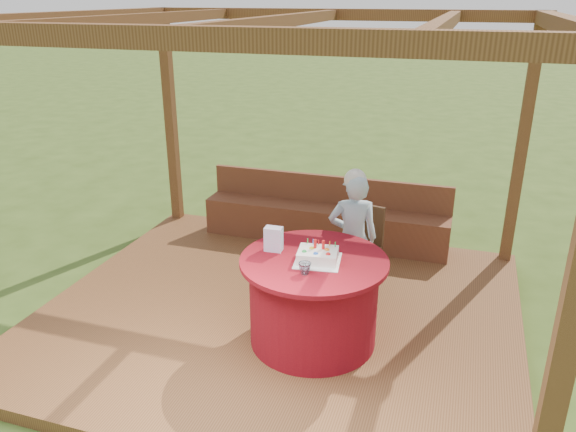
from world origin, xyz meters
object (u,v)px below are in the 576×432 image
object	(u,v)px
table	(313,300)
drinking_glass	(305,268)
chair	(360,243)
gift_bag	(274,239)
bench	(325,221)
elderly_woman	(353,236)
birthday_cake	(318,255)

from	to	relation	value
table	drinking_glass	bearing A→B (deg)	-89.89
chair	drinking_glass	world-z (taller)	drinking_glass
gift_bag	drinking_glass	bearing A→B (deg)	-43.87
bench	table	xyz separation A→B (m)	(0.45, -2.13, 0.14)
elderly_woman	gift_bag	size ratio (longest dim) A/B	6.34
bench	chair	distance (m)	1.19
chair	drinking_glass	size ratio (longest dim) A/B	8.46
drinking_glass	gift_bag	bearing A→B (deg)	138.33
birthday_cake	bench	bearing A→B (deg)	102.65
birthday_cake	gift_bag	world-z (taller)	gift_bag
table	chair	world-z (taller)	chair
chair	table	bearing A→B (deg)	-98.84
birthday_cake	chair	bearing A→B (deg)	83.26
elderly_woman	chair	bearing A→B (deg)	87.27
bench	drinking_glass	size ratio (longest dim) A/B	29.32
table	elderly_woman	xyz separation A→B (m)	(0.16, 0.82, 0.28)
table	birthday_cake	distance (m)	0.45
bench	gift_bag	distance (m)	2.17
table	gift_bag	size ratio (longest dim) A/B	5.87
chair	gift_bag	xyz separation A→B (m)	(-0.56, -1.09, 0.43)
bench	elderly_woman	size ratio (longest dim) A/B	2.20
bench	gift_bag	size ratio (longest dim) A/B	13.98
gift_bag	drinking_glass	xyz separation A→B (m)	(0.38, -0.34, -0.06)
elderly_woman	birthday_cake	size ratio (longest dim) A/B	3.26
table	chair	distance (m)	1.16
bench	drinking_glass	world-z (taller)	drinking_glass
table	birthday_cake	xyz separation A→B (m)	(0.04, -0.03, 0.44)
bench	birthday_cake	size ratio (longest dim) A/B	7.17
chair	drinking_glass	distance (m)	1.48
table	birthday_cake	bearing A→B (deg)	-37.87
chair	birthday_cake	size ratio (longest dim) A/B	2.07
table	elderly_woman	distance (m)	0.88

